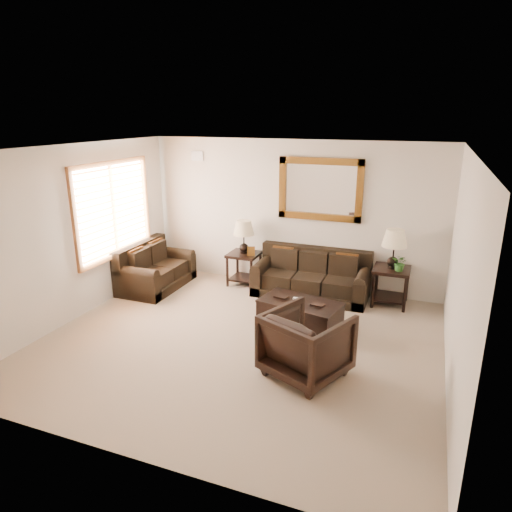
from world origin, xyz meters
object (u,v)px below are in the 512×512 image
at_px(sofa, 312,279).
at_px(armchair, 307,341).
at_px(end_table_right, 393,256).
at_px(loveseat, 154,271).
at_px(end_table_left, 244,243).
at_px(coffee_table, 300,311).

bearing_deg(sofa, armchair, -77.06).
xyz_separation_m(end_table_right, armchair, (-0.76, -2.65, -0.40)).
height_order(loveseat, armchair, armchair).
bearing_deg(sofa, end_table_right, 2.55).
relative_size(sofa, armchair, 2.18).
distance_m(loveseat, end_table_right, 4.31).
distance_m(end_table_left, end_table_right, 2.69).
bearing_deg(end_table_right, coffee_table, -131.13).
bearing_deg(end_table_left, loveseat, -154.10).
bearing_deg(loveseat, end_table_right, -80.26).
xyz_separation_m(loveseat, end_table_left, (1.52, 0.74, 0.50)).
bearing_deg(end_table_right, end_table_left, 179.66).
distance_m(coffee_table, armchair, 1.37).
height_order(loveseat, end_table_left, end_table_left).
height_order(loveseat, end_table_right, end_table_right).
distance_m(end_table_left, coffee_table, 2.11).
bearing_deg(loveseat, end_table_left, -64.10).
bearing_deg(coffee_table, armchair, -59.06).
relative_size(sofa, coffee_table, 1.53).
xyz_separation_m(end_table_left, end_table_right, (2.69, -0.02, 0.05)).
xyz_separation_m(coffee_table, armchair, (0.44, -1.28, 0.21)).
bearing_deg(armchair, end_table_right, -82.28).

